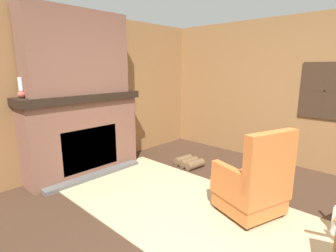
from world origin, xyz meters
TOP-DOWN VIEW (x-y plane):
  - ground_plane at (0.00, 0.00)m, footprint 14.00×14.00m
  - wood_panel_wall_left at (-2.69, 0.00)m, footprint 0.06×5.92m
  - wood_panel_wall_back at (0.01, 2.69)m, footprint 5.92×0.09m
  - fireplace_hearth at (-2.44, 0.00)m, footprint 0.64×1.89m
  - chimney_breast at (-2.45, 0.00)m, footprint 0.38×1.58m
  - area_rug at (-0.41, 0.25)m, footprint 3.83×1.74m
  - armchair at (0.12, 0.65)m, footprint 0.80×0.83m
  - firewood_stack at (-1.39, 1.38)m, footprint 0.47×0.40m
  - oil_lamp_vase at (-2.49, -0.81)m, footprint 0.11×0.11m
  - storage_case at (-2.49, 0.52)m, footprint 0.13×0.21m
  - decorative_plate_on_mantel at (-2.51, 0.10)m, footprint 0.07×0.25m

SIDE VIEW (x-z plane):
  - ground_plane at x=0.00m, z-range 0.00..0.00m
  - area_rug at x=-0.41m, z-range 0.00..0.01m
  - firewood_stack at x=-1.39m, z-range 0.00..0.14m
  - armchair at x=0.12m, z-range -0.15..0.90m
  - fireplace_hearth at x=-2.44m, z-range 0.00..1.29m
  - wood_panel_wall_left at x=-2.69m, z-range 0.00..2.53m
  - wood_panel_wall_back at x=0.01m, z-range 0.00..2.53m
  - storage_case at x=-2.49m, z-range 1.29..1.43m
  - oil_lamp_vase at x=-2.49m, z-range 1.25..1.52m
  - decorative_plate_on_mantel at x=-2.51m, z-range 1.29..1.53m
  - chimney_breast at x=-2.45m, z-range 1.29..2.51m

